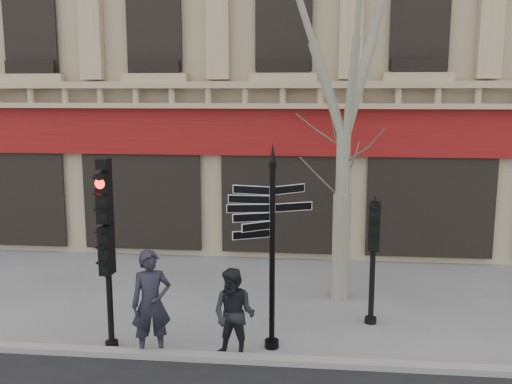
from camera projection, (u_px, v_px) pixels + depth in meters
ground at (267, 330)px, 11.30m from camera, size 80.00×80.00×0.00m
kerb at (260, 360)px, 9.92m from camera, size 80.00×0.25×0.12m
fingerpost at (272, 213)px, 10.10m from camera, size 1.92×1.92×3.79m
traffic_signal_main at (107, 231)px, 10.15m from camera, size 0.41×0.31×3.52m
traffic_signal_secondary at (373, 240)px, 11.36m from camera, size 0.45×0.34×2.52m
plane_tree at (347, 0)px, 11.94m from camera, size 3.52×3.52×9.34m
pedestrian_a at (151, 304)px, 10.06m from camera, size 0.83×0.70×1.94m
pedestrian_b at (234, 315)px, 9.94m from camera, size 0.94×0.82×1.65m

